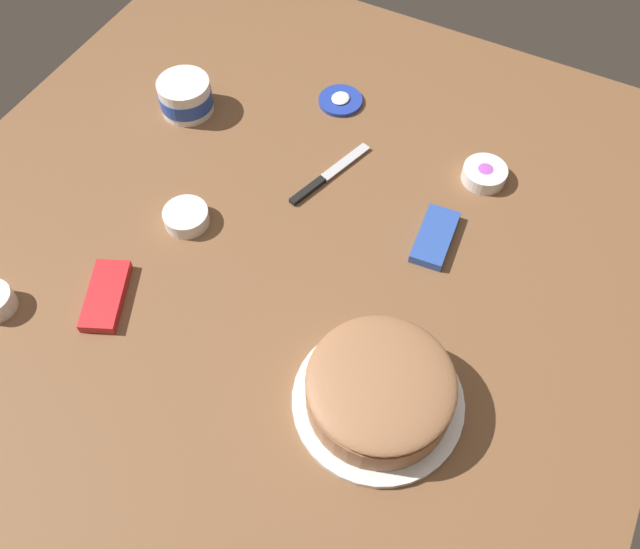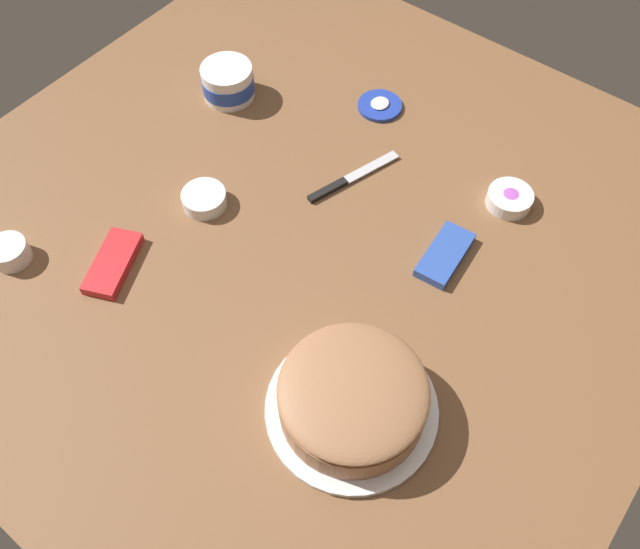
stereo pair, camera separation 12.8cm
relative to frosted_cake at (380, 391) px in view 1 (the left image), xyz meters
name	(u,v)px [view 1 (the left image)]	position (x,y,z in m)	size (l,w,h in m)	color
ground_plane	(294,230)	(-0.27, -0.32, -0.05)	(1.54, 1.54, 0.00)	brown
frosted_cake	(380,391)	(0.00, 0.00, 0.00)	(0.30, 0.30, 0.11)	white
frosting_tub	(185,96)	(-0.47, -0.71, -0.01)	(0.12, 0.12, 0.08)	white
frosting_tub_lid	(340,100)	(-0.66, -0.40, -0.04)	(0.11, 0.11, 0.02)	#233DAD
spreading_knife	(323,179)	(-0.42, -0.32, -0.04)	(0.23, 0.09, 0.01)	silver
sprinkle_bowl_orange	(186,217)	(-0.18, -0.52, -0.03)	(0.09, 0.09, 0.03)	white
sprinkle_bowl_rainbow	(484,173)	(-0.58, -0.01, -0.03)	(0.10, 0.10, 0.03)	white
candy_box_lower	(106,296)	(0.05, -0.56, -0.04)	(0.15, 0.07, 0.02)	red
candy_box_upper	(435,237)	(-0.38, -0.04, -0.04)	(0.15, 0.07, 0.02)	#2D51B2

